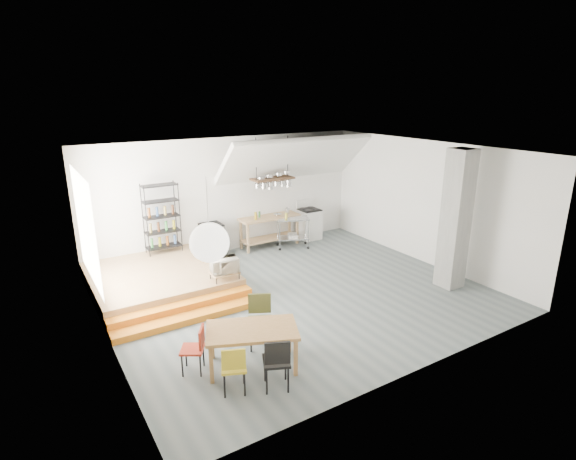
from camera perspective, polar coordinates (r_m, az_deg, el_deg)
floor at (r=10.24m, az=1.06°, el=-8.06°), size 8.00×8.00×0.00m
wall_back at (r=12.65m, az=-7.55°, el=4.40°), size 8.00×0.04×3.20m
wall_left at (r=8.31m, az=-22.77°, el=-3.64°), size 0.04×7.00×3.20m
wall_right at (r=12.24m, az=17.07°, el=3.35°), size 0.04×7.00×3.20m
ceiling at (r=9.34m, az=1.17°, el=10.01°), size 8.00×7.00×0.02m
slope_ceiling at (r=12.81m, az=0.85°, el=9.02°), size 4.40×1.44×1.32m
window_pane at (r=9.68m, az=-24.32°, el=0.25°), size 0.02×2.50×2.20m
platform at (r=10.92m, az=-15.98°, el=-5.95°), size 3.00×3.00×0.40m
step_lower at (r=9.28m, az=-12.44°, el=-10.86°), size 3.00×0.35×0.13m
step_upper at (r=9.55m, az=-13.19°, el=-9.63°), size 3.00×0.35×0.27m
concrete_column at (r=10.80m, az=20.51°, el=1.22°), size 0.50×0.50×3.20m
kitchen_counter at (r=13.08m, az=-2.36°, el=0.54°), size 1.80×0.60×0.91m
stove at (r=13.83m, az=2.68°, el=0.84°), size 0.60×0.60×1.18m
pot_rack at (r=12.58m, az=-1.82°, el=6.21°), size 1.20×0.50×1.43m
wire_shelving at (r=11.78m, az=-15.76°, el=1.57°), size 0.88×0.38×1.80m
microwave_shelf at (r=10.02m, az=-8.05°, el=-5.40°), size 0.60×0.40×0.16m
paper_lantern at (r=6.83m, az=-9.94°, el=-1.57°), size 0.60×0.60×0.60m
dining_table at (r=7.48m, az=-4.59°, el=-12.88°), size 1.68×1.34×0.70m
chair_mustard at (r=6.98m, az=-6.90°, el=-16.71°), size 0.49×0.49×0.81m
chair_black at (r=6.99m, az=-1.44°, el=-16.11°), size 0.54×0.54×0.89m
chair_olive at (r=8.11m, az=-3.58°, el=-10.83°), size 0.57×0.57×0.94m
chair_red at (r=7.56m, az=-11.59°, el=-14.20°), size 0.50×0.50×0.79m
rolling_cart at (r=12.98m, az=0.63°, el=0.20°), size 1.02×0.80×0.89m
mini_fridge at (r=12.43m, az=-9.63°, el=-1.33°), size 0.55×0.55×0.94m
microwave at (r=9.96m, az=-8.09°, el=-4.44°), size 0.63×0.48×0.32m
bowl at (r=13.07m, az=-1.33°, el=1.95°), size 0.29×0.29×0.05m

